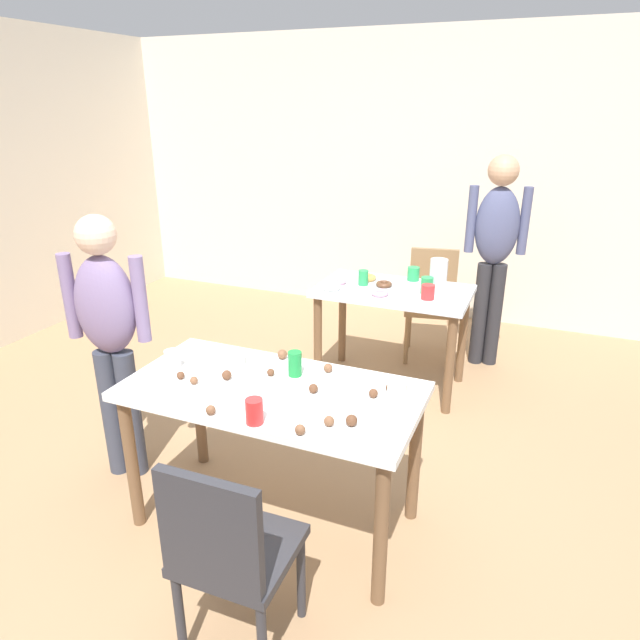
% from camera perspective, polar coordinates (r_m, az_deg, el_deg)
% --- Properties ---
extents(ground_plane, '(6.40, 6.40, 0.00)m').
position_cam_1_polar(ground_plane, '(3.13, -3.31, -17.97)').
color(ground_plane, '#9E7A56').
extents(wall_back, '(6.40, 0.10, 2.60)m').
position_cam_1_polar(wall_back, '(5.52, 11.36, 13.76)').
color(wall_back, beige).
rests_on(wall_back, ground_plane).
extents(dining_table_near, '(1.37, 0.69, 0.75)m').
position_cam_1_polar(dining_table_near, '(2.67, -4.82, -8.70)').
color(dining_table_near, white).
rests_on(dining_table_near, ground_plane).
extents(dining_table_far, '(1.06, 0.62, 0.75)m').
position_cam_1_polar(dining_table_far, '(4.04, 7.35, 1.50)').
color(dining_table_far, silver).
rests_on(dining_table_far, ground_plane).
extents(chair_near_table, '(0.41, 0.41, 0.87)m').
position_cam_1_polar(chair_near_table, '(2.18, -9.23, -21.94)').
color(chair_near_table, '#2D2D33').
rests_on(chair_near_table, ground_plane).
extents(chair_far_table, '(0.47, 0.47, 0.87)m').
position_cam_1_polar(chair_far_table, '(4.67, 11.21, 2.30)').
color(chair_far_table, olive).
rests_on(chair_far_table, ground_plane).
extents(person_girl_near, '(0.45, 0.27, 1.47)m').
position_cam_1_polar(person_girl_near, '(3.13, -20.51, -0.81)').
color(person_girl_near, '#383D4C').
rests_on(person_girl_near, ground_plane).
extents(person_adult_far, '(0.45, 0.26, 1.63)m').
position_cam_1_polar(person_adult_far, '(4.47, 17.27, 7.44)').
color(person_adult_far, '#28282D').
rests_on(person_adult_far, ground_plane).
extents(mixing_bowl, '(0.17, 0.17, 0.06)m').
position_cam_1_polar(mixing_bowl, '(2.86, -9.31, -3.85)').
color(mixing_bowl, white).
rests_on(mixing_bowl, dining_table_near).
extents(soda_can, '(0.07, 0.07, 0.12)m').
position_cam_1_polar(soda_can, '(2.70, -2.55, -4.43)').
color(soda_can, '#198438').
rests_on(soda_can, dining_table_near).
extents(fork_near, '(0.17, 0.02, 0.01)m').
position_cam_1_polar(fork_near, '(2.61, 2.18, -6.79)').
color(fork_near, silver).
rests_on(fork_near, dining_table_near).
extents(cup_near_0, '(0.07, 0.07, 0.11)m').
position_cam_1_polar(cup_near_0, '(2.33, -6.64, -9.14)').
color(cup_near_0, red).
rests_on(cup_near_0, dining_table_near).
extents(cup_near_1, '(0.08, 0.08, 0.09)m').
position_cam_1_polar(cup_near_1, '(2.86, -14.67, -3.87)').
color(cup_near_1, white).
rests_on(cup_near_1, dining_table_near).
extents(cup_near_2, '(0.09, 0.09, 0.11)m').
position_cam_1_polar(cup_near_2, '(2.46, 7.79, -7.43)').
color(cup_near_2, white).
rests_on(cup_near_2, dining_table_near).
extents(cake_ball_0, '(0.04, 0.04, 0.04)m').
position_cam_1_polar(cake_ball_0, '(2.59, 7.11, -6.79)').
color(cake_ball_0, brown).
rests_on(cake_ball_0, dining_table_near).
extents(cake_ball_1, '(0.05, 0.05, 0.05)m').
position_cam_1_polar(cake_ball_1, '(2.32, 3.20, -10.08)').
color(cake_ball_1, brown).
rests_on(cake_ball_1, dining_table_near).
extents(cake_ball_2, '(0.04, 0.04, 0.04)m').
position_cam_1_polar(cake_ball_2, '(2.76, -13.89, -5.44)').
color(cake_ball_2, brown).
rests_on(cake_ball_2, dining_table_near).
extents(cake_ball_3, '(0.04, 0.04, 0.04)m').
position_cam_1_polar(cake_ball_3, '(2.72, -5.00, -5.28)').
color(cake_ball_3, brown).
rests_on(cake_ball_3, dining_table_near).
extents(cake_ball_4, '(0.04, 0.04, 0.04)m').
position_cam_1_polar(cake_ball_4, '(2.53, 5.41, -7.37)').
color(cake_ball_4, brown).
rests_on(cake_ball_4, dining_table_near).
extents(cake_ball_5, '(0.04, 0.04, 0.04)m').
position_cam_1_polar(cake_ball_5, '(2.44, -10.98, -8.91)').
color(cake_ball_5, brown).
rests_on(cake_ball_5, dining_table_near).
extents(cake_ball_6, '(0.04, 0.04, 0.04)m').
position_cam_1_polar(cake_ball_6, '(2.70, -12.61, -5.96)').
color(cake_ball_6, brown).
rests_on(cake_ball_6, dining_table_near).
extents(cake_ball_7, '(0.04, 0.04, 0.04)m').
position_cam_1_polar(cake_ball_7, '(2.74, 0.83, -4.85)').
color(cake_ball_7, brown).
rests_on(cake_ball_7, dining_table_near).
extents(cake_ball_8, '(0.05, 0.05, 0.05)m').
position_cam_1_polar(cake_ball_8, '(2.89, -3.82, -3.47)').
color(cake_ball_8, brown).
rests_on(cake_ball_8, dining_table_near).
extents(cake_ball_9, '(0.04, 0.04, 0.04)m').
position_cam_1_polar(cake_ball_9, '(2.26, -2.02, -11.00)').
color(cake_ball_9, brown).
rests_on(cake_ball_9, dining_table_near).
extents(cake_ball_10, '(0.05, 0.05, 0.05)m').
position_cam_1_polar(cake_ball_10, '(2.71, -9.40, -5.50)').
color(cake_ball_10, brown).
rests_on(cake_ball_10, dining_table_near).
extents(cake_ball_11, '(0.04, 0.04, 0.04)m').
position_cam_1_polar(cake_ball_11, '(2.32, 0.92, -10.17)').
color(cake_ball_11, brown).
rests_on(cake_ball_11, dining_table_near).
extents(cake_ball_12, '(0.04, 0.04, 0.04)m').
position_cam_1_polar(cake_ball_12, '(2.56, -0.67, -6.92)').
color(cake_ball_12, brown).
rests_on(cake_ball_12, dining_table_near).
extents(pitcher_far, '(0.12, 0.12, 0.22)m').
position_cam_1_polar(pitcher_far, '(3.98, 11.85, 4.47)').
color(pitcher_far, white).
rests_on(pitcher_far, dining_table_far).
extents(cup_far_0, '(0.09, 0.09, 0.10)m').
position_cam_1_polar(cup_far_0, '(4.20, 9.40, 4.62)').
color(cup_far_0, green).
rests_on(cup_far_0, dining_table_far).
extents(cup_far_1, '(0.08, 0.08, 0.12)m').
position_cam_1_polar(cup_far_1, '(3.92, 10.73, 3.44)').
color(cup_far_1, green).
rests_on(cup_far_1, dining_table_far).
extents(cup_far_2, '(0.07, 0.07, 0.11)m').
position_cam_1_polar(cup_far_2, '(4.05, 4.39, 4.28)').
color(cup_far_2, green).
rests_on(cup_far_2, dining_table_far).
extents(cup_far_3, '(0.09, 0.09, 0.10)m').
position_cam_1_polar(cup_far_3, '(3.81, 10.84, 2.79)').
color(cup_far_3, red).
rests_on(cup_far_3, dining_table_far).
extents(donut_far_0, '(0.14, 0.14, 0.04)m').
position_cam_1_polar(donut_far_0, '(3.95, 1.13, 3.38)').
color(donut_far_0, white).
rests_on(donut_far_0, dining_table_far).
extents(donut_far_1, '(0.11, 0.11, 0.03)m').
position_cam_1_polar(donut_far_1, '(4.04, 6.48, 3.61)').
color(donut_far_1, brown).
rests_on(donut_far_1, dining_table_far).
extents(donut_far_2, '(0.12, 0.12, 0.03)m').
position_cam_1_polar(donut_far_2, '(3.84, 6.05, 2.73)').
color(donut_far_2, pink).
rests_on(donut_far_2, dining_table_far).
extents(donut_far_3, '(0.11, 0.11, 0.03)m').
position_cam_1_polar(donut_far_3, '(4.08, 1.90, 3.91)').
color(donut_far_3, pink).
rests_on(donut_far_3, dining_table_far).
extents(donut_far_4, '(0.13, 0.13, 0.04)m').
position_cam_1_polar(donut_far_4, '(4.17, 4.77, 4.29)').
color(donut_far_4, gold).
rests_on(donut_far_4, dining_table_far).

